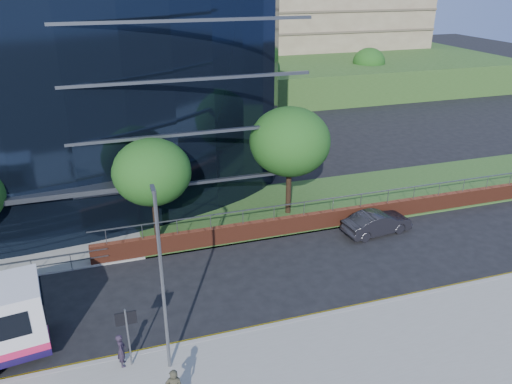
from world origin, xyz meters
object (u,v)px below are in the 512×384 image
object	(u,v)px
tree_dist_f	(369,62)
tree_dist_e	(261,68)
streetlight_east	(162,279)
pedestrian	(121,350)
street_sign	(127,326)
tree_far_c	(152,172)
parked_car	(377,223)
tree_far_d	(290,142)

from	to	relation	value
tree_dist_f	tree_dist_e	bearing A→B (deg)	-172.87
tree_dist_e	streetlight_east	bearing A→B (deg)	-113.11
streetlight_east	pedestrian	world-z (taller)	streetlight_east
streetlight_east	tree_dist_e	bearing A→B (deg)	66.89
pedestrian	street_sign	bearing A→B (deg)	-103.26
street_sign	pedestrian	world-z (taller)	street_sign
tree_far_c	tree_dist_f	distance (m)	46.67
street_sign	tree_far_c	world-z (taller)	tree_far_c
parked_car	pedestrian	distance (m)	17.69
street_sign	tree_dist_e	bearing A→B (deg)	64.88
tree_dist_f	pedestrian	size ratio (longest dim) A/B	3.95
tree_dist_f	parked_car	distance (m)	41.45
tree_far_c	tree_far_d	xyz separation A→B (m)	(9.00, 1.00, 0.65)
tree_dist_e	pedestrian	distance (m)	46.14
street_sign	tree_far_d	world-z (taller)	tree_far_d
tree_dist_e	streetlight_east	size ratio (longest dim) A/B	0.81
streetlight_east	tree_dist_f	bearing A→B (deg)	52.42
tree_far_c	street_sign	bearing A→B (deg)	-103.29
street_sign	pedestrian	xyz separation A→B (m)	(-0.33, 0.09, -1.23)
tree_far_c	tree_dist_f	bearing A→B (deg)	45.00
tree_far_c	streetlight_east	size ratio (longest dim) A/B	0.81
tree_dist_f	street_sign	bearing A→B (deg)	-129.16
street_sign	tree_far_c	xyz separation A→B (m)	(2.50, 10.59, 2.39)
tree_far_c	tree_dist_e	distance (m)	35.36
street_sign	pedestrian	distance (m)	1.28
tree_far_d	street_sign	bearing A→B (deg)	-134.78
tree_dist_f	tree_far_c	bearing A→B (deg)	-135.00
tree_far_d	streetlight_east	world-z (taller)	streetlight_east
street_sign	pedestrian	bearing A→B (deg)	165.37
street_sign	tree_far_c	distance (m)	11.14
tree_far_c	parked_car	bearing A→B (deg)	-13.98
tree_far_d	streetlight_east	bearing A→B (deg)	-129.40
pedestrian	tree_dist_e	bearing A→B (deg)	-24.17
tree_dist_e	parked_car	bearing A→B (deg)	-96.10
tree_dist_f	pedestrian	world-z (taller)	tree_dist_f
streetlight_east	street_sign	bearing A→B (deg)	158.64
street_sign	streetlight_east	bearing A→B (deg)	-21.36
street_sign	parked_car	distance (m)	17.48
tree_far_d	tree_dist_f	xyz separation A→B (m)	(24.00, 32.00, -0.98)
tree_dist_e	pedestrian	xyz separation A→B (m)	(-19.83, -41.50, -3.62)
tree_dist_f	pedestrian	bearing A→B (deg)	-129.48
tree_far_c	tree_dist_f	world-z (taller)	tree_far_c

